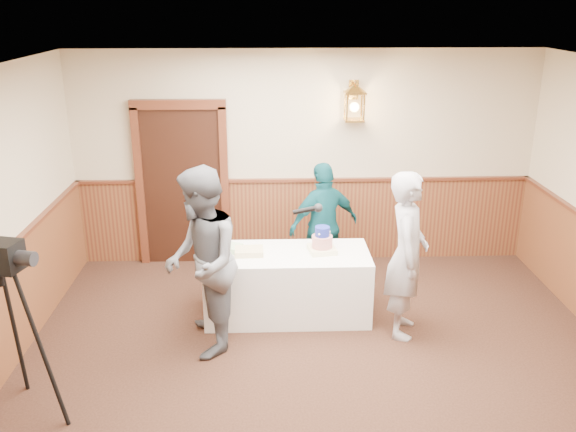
% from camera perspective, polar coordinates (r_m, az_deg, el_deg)
% --- Properties ---
extents(ground, '(7.00, 7.00, 0.00)m').
position_cam_1_polar(ground, '(5.43, 3.86, -18.75)').
color(ground, black).
rests_on(ground, ground).
extents(room_shell, '(6.02, 7.02, 2.81)m').
position_cam_1_polar(room_shell, '(5.05, 3.13, -1.81)').
color(room_shell, beige).
rests_on(room_shell, ground).
extents(display_table, '(1.80, 0.80, 0.75)m').
position_cam_1_polar(display_table, '(6.82, -0.06, -6.37)').
color(display_table, white).
rests_on(display_table, ground).
extents(tiered_cake, '(0.32, 0.32, 0.29)m').
position_cam_1_polar(tiered_cake, '(6.67, 3.21, -2.45)').
color(tiered_cake, '#FFF9C1').
rests_on(tiered_cake, display_table).
extents(sheet_cake_yellow, '(0.31, 0.24, 0.06)m').
position_cam_1_polar(sheet_cake_yellow, '(6.64, -3.66, -3.33)').
color(sheet_cake_yellow, '#DECD85').
rests_on(sheet_cake_yellow, display_table).
extents(sheet_cake_green, '(0.32, 0.29, 0.06)m').
position_cam_1_polar(sheet_cake_green, '(6.76, -5.54, -2.94)').
color(sheet_cake_green, '#A3CA8E').
rests_on(sheet_cake_green, display_table).
extents(interviewer, '(1.59, 1.00, 1.90)m').
position_cam_1_polar(interviewer, '(6.00, -8.10, -4.33)').
color(interviewer, slate).
rests_on(interviewer, ground).
extents(baker, '(0.56, 0.73, 1.78)m').
position_cam_1_polar(baker, '(6.39, 11.06, -3.59)').
color(baker, '#A5A4AA').
rests_on(baker, ground).
extents(assistant_p, '(0.99, 0.73, 1.57)m').
position_cam_1_polar(assistant_p, '(7.38, 3.37, -0.90)').
color(assistant_p, '#0F4B54').
rests_on(assistant_p, ground).
extents(tv_camera_rig, '(0.64, 0.59, 1.62)m').
position_cam_1_polar(tv_camera_rig, '(5.54, -24.50, -10.76)').
color(tv_camera_rig, black).
rests_on(tv_camera_rig, ground).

